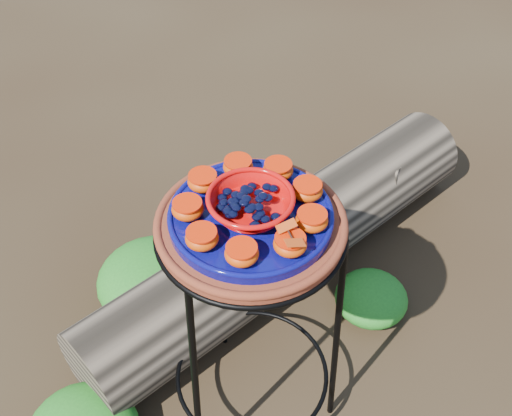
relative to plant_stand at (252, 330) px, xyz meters
name	(u,v)px	position (x,y,z in m)	size (l,w,h in m)	color
ground	(252,401)	(0.00, 0.00, -0.35)	(60.00, 60.00, 0.00)	black
plant_stand	(252,330)	(0.00, 0.00, 0.00)	(0.44, 0.44, 0.70)	black
terracotta_saucer	(251,226)	(0.00, 0.00, 0.37)	(0.39, 0.39, 0.03)	maroon
cobalt_plate	(251,217)	(0.00, 0.00, 0.39)	(0.33, 0.33, 0.02)	#000348
red_bowl	(251,205)	(0.00, 0.00, 0.43)	(0.17, 0.17, 0.05)	red
glass_gems	(251,192)	(0.00, 0.00, 0.46)	(0.13, 0.13, 0.02)	black
orange_half_0	(290,244)	(0.03, -0.12, 0.42)	(0.06, 0.06, 0.04)	#B92401
orange_half_1	(312,220)	(0.10, -0.08, 0.42)	(0.06, 0.06, 0.04)	#B92401
orange_half_2	(307,190)	(0.13, 0.00, 0.42)	(0.06, 0.06, 0.04)	#B92401
orange_half_3	(278,170)	(0.10, 0.08, 0.42)	(0.06, 0.06, 0.04)	#B92401
orange_half_4	(238,167)	(0.02, 0.12, 0.42)	(0.06, 0.06, 0.04)	#B92401
orange_half_5	(203,181)	(-0.06, 0.11, 0.42)	(0.06, 0.06, 0.04)	#B92401
orange_half_6	(188,209)	(-0.12, 0.04, 0.42)	(0.06, 0.06, 0.04)	#B92401
orange_half_7	(202,238)	(-0.12, -0.04, 0.42)	(0.06, 0.06, 0.04)	#B92401
orange_half_8	(242,254)	(-0.06, -0.11, 0.42)	(0.06, 0.06, 0.04)	#B92401
butterfly	(291,235)	(0.03, -0.12, 0.45)	(0.08, 0.05, 0.01)	#C94210
driftwood_log	(285,242)	(0.28, 0.41, -0.21)	(1.48, 0.39, 0.28)	black
foliage_right	(371,297)	(0.47, 0.16, -0.29)	(0.23, 0.23, 0.11)	#1F681B
foliage_back	(153,279)	(-0.15, 0.47, -0.26)	(0.35, 0.35, 0.18)	#1F681B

